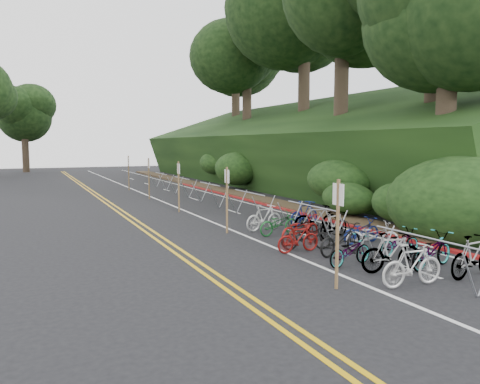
% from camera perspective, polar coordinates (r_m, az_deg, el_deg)
% --- Properties ---
extents(ground, '(120.00, 120.00, 0.00)m').
position_cam_1_polar(ground, '(13.11, 4.73, -8.97)').
color(ground, black).
rests_on(ground, ground).
extents(road_markings, '(7.47, 80.00, 0.01)m').
position_cam_1_polar(road_markings, '(22.46, -6.67, -2.73)').
color(road_markings, gold).
rests_on(road_markings, ground).
extents(red_curb, '(0.25, 28.00, 0.10)m').
position_cam_1_polar(red_curb, '(26.15, 2.62, -1.38)').
color(red_curb, maroon).
rests_on(red_curb, ground).
extents(embankment, '(14.30, 48.14, 9.11)m').
position_cam_1_polar(embankment, '(35.69, 7.79, 4.57)').
color(embankment, black).
rests_on(embankment, ground).
extents(tree_cluster, '(32.56, 54.13, 18.58)m').
position_cam_1_polar(tree_cluster, '(37.64, 1.05, 18.53)').
color(tree_cluster, '#2D2319').
rests_on(tree_cluster, ground).
extents(bike_rack_front, '(1.10, 3.37, 1.07)m').
position_cam_1_polar(bike_rack_front, '(12.57, 21.44, -6.21)').
color(bike_rack_front, gray).
rests_on(bike_rack_front, ground).
extents(bike_racks_rest, '(1.14, 23.00, 1.17)m').
position_cam_1_polar(bike_racks_rest, '(25.86, -3.72, 0.33)').
color(bike_racks_rest, gray).
rests_on(bike_racks_rest, ground).
extents(signpost_near, '(0.08, 0.40, 2.56)m').
position_cam_1_polar(signpost_near, '(10.99, 11.81, -4.17)').
color(signpost_near, brown).
rests_on(signpost_near, ground).
extents(signposts_rest, '(0.08, 18.40, 2.50)m').
position_cam_1_polar(signposts_rest, '(26.01, -9.46, 1.56)').
color(signposts_rest, brown).
rests_on(signposts_rest, ground).
extents(bike_front, '(0.45, 1.50, 0.89)m').
position_cam_1_polar(bike_front, '(14.65, 7.11, -5.61)').
color(bike_front, maroon).
rests_on(bike_front, ground).
extents(bike_valet, '(3.29, 9.85, 1.10)m').
position_cam_1_polar(bike_valet, '(15.33, 12.80, -5.05)').
color(bike_valet, beige).
rests_on(bike_valet, ground).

